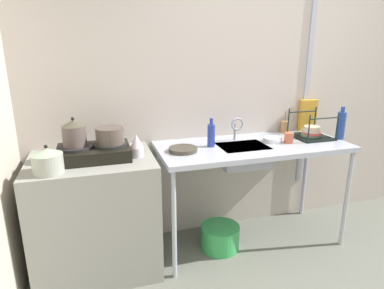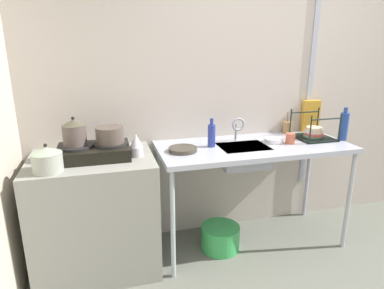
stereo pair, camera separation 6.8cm
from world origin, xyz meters
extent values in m
cube|color=#BAB0A6|center=(0.00, 1.60, 1.25)|extent=(5.30, 0.10, 2.49)
cube|color=#A1A6B4|center=(0.31, 1.55, 1.37)|extent=(0.05, 0.01, 2.00)
cube|color=gray|center=(-1.71, 1.22, 0.46)|extent=(0.90, 0.68, 0.91)
cube|color=#A1A6B4|center=(-0.41, 1.22, 0.89)|extent=(1.61, 0.68, 0.04)
cylinder|color=#99AAAF|center=(-1.17, 0.92, 0.44)|extent=(0.04, 0.04, 0.87)
cylinder|color=#A7ADB4|center=(0.36, 0.92, 0.44)|extent=(0.04, 0.04, 0.87)
cylinder|color=#A0ACAF|center=(-1.17, 1.51, 0.44)|extent=(0.04, 0.04, 0.87)
cylinder|color=#A5A6B7|center=(0.36, 1.51, 0.44)|extent=(0.04, 0.04, 0.87)
cube|color=black|center=(-1.69, 1.22, 0.96)|extent=(0.51, 0.36, 0.09)
cylinder|color=black|center=(-1.81, 1.22, 1.01)|extent=(0.25, 0.25, 0.02)
cylinder|color=black|center=(-1.57, 1.22, 1.01)|extent=(0.25, 0.25, 0.02)
cylinder|color=#524541|center=(-1.81, 1.22, 1.09)|extent=(0.16, 0.16, 0.15)
cone|color=#494535|center=(-1.81, 1.22, 1.19)|extent=(0.17, 0.17, 0.04)
sphere|color=black|center=(-1.81, 1.22, 1.22)|extent=(0.02, 0.02, 0.02)
cylinder|color=#4E433B|center=(-1.57, 1.22, 1.08)|extent=(0.21, 0.21, 0.12)
cylinder|color=#999E92|center=(-1.98, 1.00, 0.98)|extent=(0.19, 0.19, 0.13)
cone|color=#8FA48C|center=(-1.98, 1.00, 1.06)|extent=(0.20, 0.20, 0.04)
sphere|color=black|center=(-1.98, 1.00, 1.09)|extent=(0.02, 0.02, 0.02)
cylinder|color=silver|center=(-1.38, 1.17, 0.95)|extent=(0.10, 0.10, 0.07)
cone|color=silver|center=(-1.38, 1.17, 1.04)|extent=(0.09, 0.09, 0.10)
cube|color=#A1A6B4|center=(-0.51, 1.19, 0.83)|extent=(0.40, 0.31, 0.17)
cylinder|color=#A1A6B4|center=(-0.50, 1.38, 0.99)|extent=(0.02, 0.02, 0.15)
torus|color=#A1A6B4|center=(-0.50, 1.33, 1.07)|extent=(0.11, 0.02, 0.11)
cylinder|color=#3C372E|center=(-1.02, 1.19, 0.93)|extent=(0.22, 0.22, 0.03)
cylinder|color=black|center=(0.05, 1.11, 1.04)|extent=(0.01, 0.01, 0.24)
cylinder|color=black|center=(0.33, 1.11, 1.04)|extent=(0.01, 0.01, 0.24)
cylinder|color=black|center=(0.05, 1.41, 1.04)|extent=(0.01, 0.01, 0.24)
cylinder|color=black|center=(0.33, 1.41, 1.04)|extent=(0.01, 0.01, 0.24)
cylinder|color=black|center=(0.19, 1.11, 1.12)|extent=(0.29, 0.01, 0.01)
cylinder|color=black|center=(0.19, 1.41, 1.12)|extent=(0.29, 0.01, 0.01)
cube|color=black|center=(0.19, 1.26, 0.92)|extent=(0.31, 0.33, 0.01)
cylinder|color=slate|center=(0.19, 1.27, 0.94)|extent=(0.17, 0.17, 0.02)
cylinder|color=#BF4E40|center=(0.19, 1.26, 0.96)|extent=(0.16, 0.16, 0.02)
cylinder|color=white|center=(0.20, 1.27, 0.97)|extent=(0.15, 0.15, 0.02)
cylinder|color=beige|center=(0.20, 1.26, 0.99)|extent=(0.15, 0.15, 0.02)
cylinder|color=beige|center=(0.18, 1.25, 1.01)|extent=(0.14, 0.14, 0.02)
cylinder|color=#C35C41|center=(-0.09, 1.17, 0.96)|extent=(0.08, 0.08, 0.09)
cylinder|color=white|center=(-0.21, 1.24, 0.93)|extent=(0.16, 0.16, 0.04)
cylinder|color=navy|center=(-0.77, 1.26, 1.01)|extent=(0.06, 0.06, 0.18)
cylinder|color=navy|center=(-0.77, 1.26, 1.12)|extent=(0.03, 0.03, 0.05)
cylinder|color=navy|center=(0.41, 1.15, 1.03)|extent=(0.07, 0.07, 0.24)
cylinder|color=navy|center=(0.41, 1.15, 1.18)|extent=(0.03, 0.03, 0.05)
cube|color=gold|center=(0.31, 1.51, 1.06)|extent=(0.17, 0.08, 0.30)
cylinder|color=#9D7647|center=(0.06, 1.49, 0.97)|extent=(0.08, 0.08, 0.11)
cylinder|color=olive|center=(0.06, 1.49, 1.04)|extent=(0.05, 0.05, 0.18)
cylinder|color=green|center=(-0.70, 1.17, 0.11)|extent=(0.34, 0.34, 0.21)
camera|label=1|loc=(-1.67, -1.20, 1.71)|focal=31.13mm
camera|label=2|loc=(-1.61, -1.22, 1.71)|focal=31.13mm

